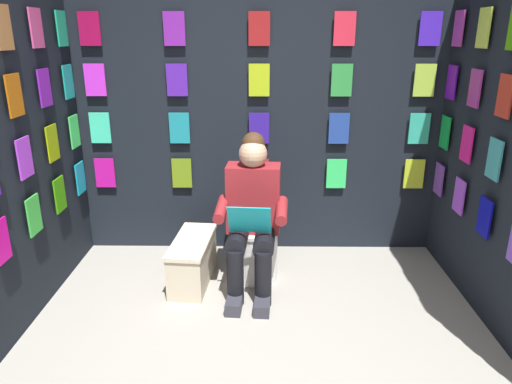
# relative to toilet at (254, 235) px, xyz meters

# --- Properties ---
(display_wall_back) EXTENTS (3.18, 0.14, 2.25)m
(display_wall_back) POSITION_rel_toilet_xyz_m (-0.03, -0.54, 0.80)
(display_wall_back) COLOR black
(display_wall_back) RESTS_ON ground
(display_wall_left) EXTENTS (0.14, 2.08, 2.25)m
(display_wall_left) POSITION_rel_toilet_xyz_m (-1.62, 0.55, 0.80)
(display_wall_left) COLOR black
(display_wall_left) RESTS_ON ground
(display_wall_right) EXTENTS (0.14, 2.08, 2.25)m
(display_wall_right) POSITION_rel_toilet_xyz_m (1.56, 0.55, 0.80)
(display_wall_right) COLOR black
(display_wall_right) RESTS_ON ground
(toilet) EXTENTS (0.42, 0.57, 0.77)m
(toilet) POSITION_rel_toilet_xyz_m (0.00, 0.00, 0.00)
(toilet) COLOR white
(toilet) RESTS_ON ground
(person_reading) EXTENTS (0.54, 0.70, 1.19)m
(person_reading) POSITION_rel_toilet_xyz_m (0.01, 0.23, 0.27)
(person_reading) COLOR maroon
(person_reading) RESTS_ON ground
(comic_longbox_near) EXTENTS (0.33, 0.70, 0.36)m
(comic_longbox_near) POSITION_rel_toilet_xyz_m (0.48, 0.16, -0.15)
(comic_longbox_near) COLOR beige
(comic_longbox_near) RESTS_ON ground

